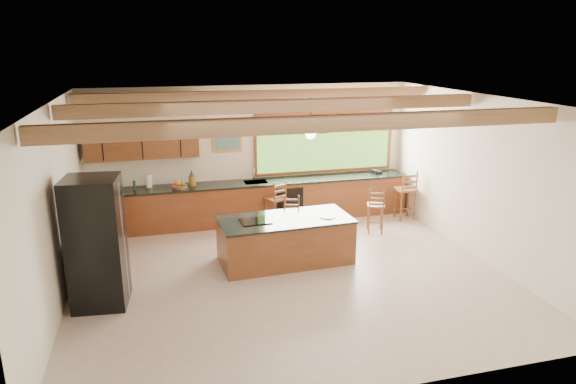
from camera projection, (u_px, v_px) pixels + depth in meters
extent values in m
plane|color=#BCAD9C|center=(290.00, 275.00, 8.88)|extent=(7.20, 7.20, 0.00)
cube|color=silver|center=(252.00, 153.00, 11.48)|extent=(7.20, 0.04, 3.00)
cube|color=silver|center=(369.00, 274.00, 5.45)|extent=(7.20, 0.04, 3.00)
cube|color=silver|center=(55.00, 209.00, 7.57)|extent=(0.04, 6.50, 3.00)
cube|color=silver|center=(480.00, 178.00, 9.35)|extent=(0.04, 6.50, 3.00)
cube|color=#9B6C4D|center=(290.00, 100.00, 8.05)|extent=(7.20, 6.50, 0.04)
cube|color=#9F714F|center=(322.00, 124.00, 6.60)|extent=(7.10, 0.15, 0.22)
cube|color=#9F714F|center=(282.00, 106.00, 8.55)|extent=(7.10, 0.15, 0.22)
cube|color=#9F714F|center=(260.00, 96.00, 10.22)|extent=(7.10, 0.15, 0.22)
cube|color=brown|center=(142.00, 142.00, 10.61)|extent=(2.30, 0.35, 0.70)
cube|color=beige|center=(140.00, 113.00, 10.38)|extent=(2.60, 0.50, 0.48)
cylinder|color=#FFEABF|center=(104.00, 126.00, 10.27)|extent=(0.10, 0.10, 0.01)
cylinder|color=#FFEABF|center=(176.00, 123.00, 10.62)|extent=(0.10, 0.10, 0.01)
cube|color=#81B440|center=(325.00, 142.00, 11.83)|extent=(3.20, 0.04, 1.30)
cube|color=#C28C3B|center=(227.00, 139.00, 11.22)|extent=(0.64, 0.03, 0.54)
cube|color=#386549|center=(228.00, 139.00, 11.20)|extent=(0.54, 0.01, 0.44)
cube|color=brown|center=(256.00, 203.00, 11.46)|extent=(7.00, 0.65, 0.88)
cube|color=black|center=(256.00, 183.00, 11.33)|extent=(7.04, 0.69, 0.04)
cube|color=brown|center=(95.00, 241.00, 9.21)|extent=(0.65, 2.35, 0.88)
cube|color=black|center=(93.00, 217.00, 9.08)|extent=(0.69, 2.39, 0.04)
cube|color=black|center=(290.00, 205.00, 11.33)|extent=(0.60, 0.02, 0.78)
cube|color=silver|center=(256.00, 183.00, 11.33)|extent=(0.50, 0.38, 0.03)
cylinder|color=silver|center=(254.00, 173.00, 11.47)|extent=(0.03, 0.03, 0.30)
cylinder|color=silver|center=(255.00, 169.00, 11.34)|extent=(0.03, 0.20, 0.03)
cylinder|color=white|center=(149.00, 181.00, 10.80)|extent=(0.12, 0.12, 0.30)
cylinder|color=#1A431C|center=(121.00, 185.00, 10.74)|extent=(0.05, 0.05, 0.19)
cylinder|color=#1A431C|center=(134.00, 185.00, 10.67)|extent=(0.06, 0.06, 0.20)
cube|color=black|center=(377.00, 172.00, 12.04)|extent=(0.26, 0.23, 0.10)
cube|color=brown|center=(285.00, 241.00, 9.34)|extent=(2.39, 1.19, 0.79)
cube|color=black|center=(285.00, 219.00, 9.23)|extent=(2.43, 1.23, 0.04)
cube|color=black|center=(255.00, 221.00, 9.06)|extent=(0.54, 0.44, 0.02)
cylinder|color=white|center=(327.00, 217.00, 9.30)|extent=(0.29, 0.29, 0.01)
cube|color=black|center=(96.00, 243.00, 7.64)|extent=(0.85, 0.83, 2.00)
cube|color=silver|center=(124.00, 240.00, 7.73)|extent=(0.03, 0.06, 1.84)
cube|color=brown|center=(292.00, 212.00, 10.32)|extent=(0.44, 0.44, 0.04)
cylinder|color=brown|center=(287.00, 229.00, 10.24)|extent=(0.03, 0.03, 0.58)
cylinder|color=brown|center=(300.00, 228.00, 10.30)|extent=(0.03, 0.03, 0.58)
cylinder|color=brown|center=(283.00, 225.00, 10.50)|extent=(0.03, 0.03, 0.58)
cylinder|color=brown|center=(297.00, 224.00, 10.57)|extent=(0.03, 0.03, 0.58)
cube|color=brown|center=(275.00, 199.00, 11.06)|extent=(0.50, 0.50, 0.04)
cylinder|color=brown|center=(270.00, 216.00, 10.97)|extent=(0.04, 0.04, 0.62)
cylinder|color=brown|center=(284.00, 215.00, 11.05)|extent=(0.04, 0.04, 0.62)
cylinder|color=brown|center=(267.00, 212.00, 11.25)|extent=(0.04, 0.04, 0.62)
cylinder|color=brown|center=(280.00, 211.00, 11.33)|extent=(0.04, 0.04, 0.62)
cube|color=brown|center=(376.00, 205.00, 10.77)|extent=(0.45, 0.45, 0.04)
cylinder|color=brown|center=(372.00, 222.00, 10.69)|extent=(0.03, 0.03, 0.57)
cylinder|color=brown|center=(384.00, 221.00, 10.76)|extent=(0.03, 0.03, 0.57)
cylinder|color=brown|center=(366.00, 217.00, 10.95)|extent=(0.03, 0.03, 0.57)
cylinder|color=brown|center=(378.00, 216.00, 11.02)|extent=(0.03, 0.03, 0.57)
cube|color=brown|center=(406.00, 189.00, 11.55)|extent=(0.42, 0.42, 0.04)
cylinder|color=brown|center=(401.00, 207.00, 11.46)|extent=(0.04, 0.04, 0.68)
cylinder|color=brown|center=(415.00, 206.00, 11.54)|extent=(0.04, 0.04, 0.68)
cylinder|color=brown|center=(395.00, 203.00, 11.76)|extent=(0.04, 0.04, 0.68)
cylinder|color=brown|center=(408.00, 202.00, 11.84)|extent=(0.04, 0.04, 0.68)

